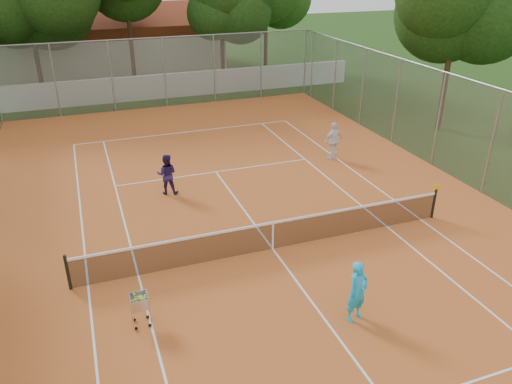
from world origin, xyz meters
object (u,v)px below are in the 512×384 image
object	(u,v)px
tennis_net	(273,235)
clubhouse	(109,40)
player_far_left	(167,174)
ball_hopper	(140,309)
player_near	(357,292)
player_far_right	(334,141)

from	to	relation	value
tennis_net	clubhouse	xyz separation A→B (m)	(-2.00, 29.00, 1.69)
tennis_net	player_far_left	distance (m)	5.56
player_far_left	ball_hopper	distance (m)	7.48
tennis_net	ball_hopper	distance (m)	4.81
player_near	ball_hopper	size ratio (longest dim) A/B	1.76
clubhouse	ball_hopper	bearing A→B (deg)	-94.26
clubhouse	ball_hopper	distance (m)	31.25
player_near	player_far_left	distance (m)	9.29
tennis_net	player_far_right	world-z (taller)	player_far_right
player_near	player_far_right	xyz separation A→B (m)	(4.57, 9.81, 0.02)
player_far_left	player_near	bearing A→B (deg)	126.91
player_near	player_far_right	distance (m)	10.82
tennis_net	player_far_right	size ratio (longest dim) A/B	7.10
tennis_net	player_far_left	world-z (taller)	player_far_left
tennis_net	player_far_left	xyz separation A→B (m)	(-2.26, 5.07, 0.30)
clubhouse	ball_hopper	world-z (taller)	clubhouse
clubhouse	player_near	bearing A→B (deg)	-85.24
clubhouse	player_far_left	distance (m)	23.98
tennis_net	clubhouse	size ratio (longest dim) A/B	0.72
player_far_left	player_far_right	xyz separation A→B (m)	(7.56, 1.01, 0.05)
clubhouse	player_far_right	bearing A→B (deg)	-72.34
player_far_right	ball_hopper	size ratio (longest dim) A/B	1.80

